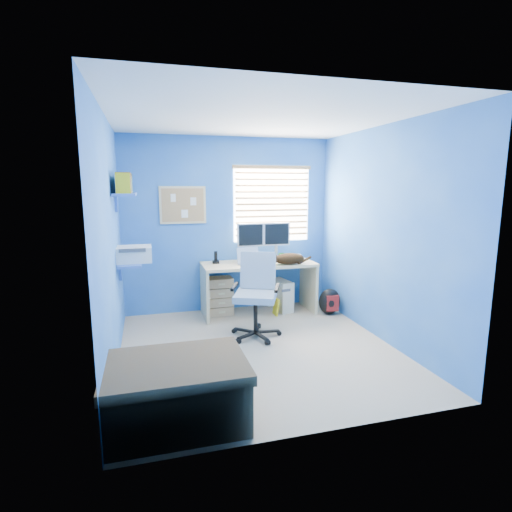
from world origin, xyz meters
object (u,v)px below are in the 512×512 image
object	(u,v)px
desk	(258,288)
tower_pc	(281,295)
cat	(289,259)
office_chair	(256,306)
laptop	(252,257)

from	to	relation	value
desk	tower_pc	xyz separation A→B (m)	(0.36, 0.05, -0.14)
cat	desk	bearing A→B (deg)	146.58
desk	office_chair	bearing A→B (deg)	-107.64
laptop	tower_pc	world-z (taller)	laptop
desk	tower_pc	size ratio (longest dim) A/B	3.52
cat	office_chair	distance (m)	1.00
desk	tower_pc	distance (m)	0.39
office_chair	laptop	bearing A→B (deg)	79.46
desk	tower_pc	world-z (taller)	desk
desk	cat	distance (m)	0.63
cat	tower_pc	size ratio (longest dim) A/B	0.96
desk	laptop	world-z (taller)	laptop
office_chair	desk	bearing A→B (deg)	72.36
tower_pc	office_chair	size ratio (longest dim) A/B	0.45
laptop	office_chair	xyz separation A→B (m)	(-0.13, -0.70, -0.47)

